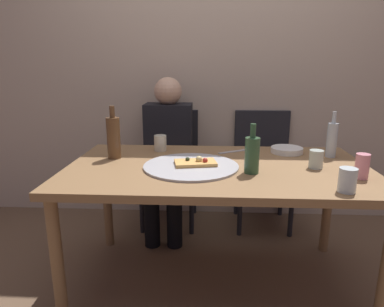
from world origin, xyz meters
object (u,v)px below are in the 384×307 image
at_px(beer_bottle, 114,137).
at_px(soda_can, 362,166).
at_px(wine_glass, 316,159).
at_px(chair_left, 170,159).
at_px(wine_bottle, 332,139).
at_px(plate_stack, 287,150).
at_px(guest_in_sweater, 168,149).
at_px(pizza_slice_last, 196,162).
at_px(dining_table, 217,178).
at_px(table_knife, 234,151).
at_px(tumbler_far, 347,180).
at_px(chair_right, 262,161).
at_px(water_bottle, 252,154).
at_px(tumbler_near, 160,143).
at_px(pizza_tray, 191,166).

relative_size(beer_bottle, soda_can, 2.52).
height_order(wine_glass, chair_left, chair_left).
height_order(wine_bottle, soda_can, wine_bottle).
xyz_separation_m(wine_glass, plate_stack, (-0.08, 0.32, -0.03)).
bearing_deg(chair_left, guest_in_sweater, 90.00).
bearing_deg(pizza_slice_last, guest_in_sweater, 108.61).
xyz_separation_m(dining_table, wine_bottle, (0.68, 0.22, 0.18)).
bearing_deg(guest_in_sweater, table_knife, 139.29).
relative_size(tumbler_far, chair_right, 0.12).
relative_size(water_bottle, wine_glass, 2.59).
bearing_deg(soda_can, chair_left, 135.51).
bearing_deg(chair_left, beer_bottle, 72.08).
bearing_deg(wine_bottle, pizza_slice_last, -162.85).
height_order(chair_left, chair_right, same).
relative_size(tumbler_far, plate_stack, 0.55).
distance_m(dining_table, wine_glass, 0.53).
distance_m(soda_can, guest_in_sweater, 1.39).
xyz_separation_m(pizza_slice_last, water_bottle, (0.29, -0.09, 0.07)).
bearing_deg(plate_stack, wine_bottle, -19.41).
bearing_deg(wine_glass, guest_in_sweater, 140.62).
xyz_separation_m(tumbler_near, table_knife, (0.47, -0.01, -0.05)).
bearing_deg(plate_stack, tumbler_far, -80.18).
height_order(wine_glass, guest_in_sweater, guest_in_sweater).
xyz_separation_m(wine_glass, guest_in_sweater, (-0.89, 0.73, -0.13)).
bearing_deg(chair_left, wine_bottle, 148.32).
height_order(plate_stack, guest_in_sweater, guest_in_sweater).
height_order(wine_bottle, beer_bottle, beer_bottle).
bearing_deg(tumbler_near, plate_stack, -0.60).
height_order(tumbler_near, table_knife, tumbler_near).
bearing_deg(chair_left, pizza_tray, 103.87).
distance_m(pizza_slice_last, plate_stack, 0.65).
bearing_deg(guest_in_sweater, soda_can, 139.99).
relative_size(beer_bottle, wine_glass, 3.15).
bearing_deg(guest_in_sweater, water_bottle, 122.85).
height_order(beer_bottle, table_knife, beer_bottle).
height_order(dining_table, wine_bottle, wine_bottle).
bearing_deg(water_bottle, wine_glass, 16.12).
distance_m(dining_table, pizza_tray, 0.17).
xyz_separation_m(pizza_tray, chair_right, (0.52, 0.90, -0.22)).
xyz_separation_m(tumbler_far, chair_left, (-0.92, 1.23, -0.27)).
height_order(pizza_slice_last, tumbler_near, tumbler_near).
distance_m(pizza_tray, table_knife, 0.42).
bearing_deg(tumbler_far, chair_right, 98.12).
distance_m(pizza_slice_last, guest_in_sweater, 0.78).
bearing_deg(tumbler_near, wine_bottle, -5.11).
relative_size(wine_bottle, beer_bottle, 0.88).
height_order(tumbler_near, tumbler_far, tumbler_far).
relative_size(soda_can, chair_right, 0.14).
height_order(tumbler_far, soda_can, soda_can).
bearing_deg(chair_right, tumbler_near, 36.74).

